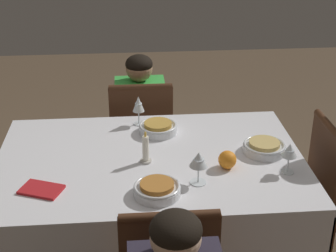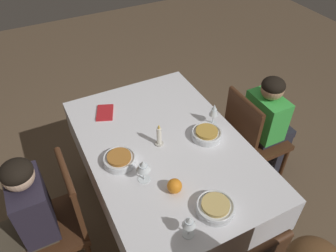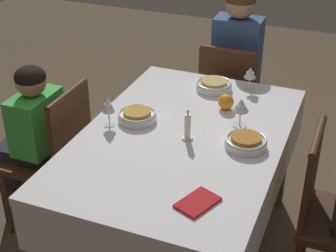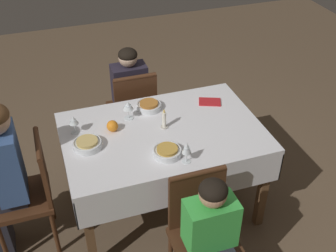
{
  "view_description": "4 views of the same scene",
  "coord_description": "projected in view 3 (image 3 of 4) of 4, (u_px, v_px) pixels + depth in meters",
  "views": [
    {
      "loc": [
        -0.09,
        -2.08,
        1.94
      ],
      "look_at": [
        0.08,
        -0.03,
        0.94
      ],
      "focal_mm": 55.0,
      "sensor_mm": 36.0,
      "label": 1
    },
    {
      "loc": [
        1.3,
        -0.64,
        2.2
      ],
      "look_at": [
        -0.08,
        0.06,
        0.84
      ],
      "focal_mm": 35.0,
      "sensor_mm": 36.0,
      "label": 2
    },
    {
      "loc": [
        -1.99,
        -0.72,
        2.03
      ],
      "look_at": [
        -0.09,
        0.04,
        0.85
      ],
      "focal_mm": 55.0,
      "sensor_mm": 36.0,
      "label": 3
    },
    {
      "loc": [
        0.73,
        2.3,
        2.56
      ],
      "look_at": [
        -0.02,
        0.06,
        0.84
      ],
      "focal_mm": 45.0,
      "sensor_mm": 36.0,
      "label": 4
    }
  ],
  "objects": [
    {
      "name": "dining_table",
      "position": [
        182.0,
        152.0,
        2.51
      ],
      "size": [
        1.43,
        0.95,
        0.76
      ],
      "color": "silver",
      "rests_on": "ground_plane"
    },
    {
      "name": "chair_east",
      "position": [
        230.0,
        99.0,
        3.38
      ],
      "size": [
        0.4,
        0.4,
        0.89
      ],
      "rotation": [
        0.0,
        0.0,
        1.57
      ],
      "color": "#472816",
      "rests_on": "ground_plane"
    },
    {
      "name": "chair_north",
      "position": [
        56.0,
        153.0,
        2.81
      ],
      "size": [
        0.4,
        0.4,
        0.89
      ],
      "rotation": [
        0.0,
        0.0,
        3.14
      ],
      "color": "#472816",
      "rests_on": "ground_plane"
    },
    {
      "name": "chair_south",
      "position": [
        331.0,
        210.0,
        2.39
      ],
      "size": [
        0.4,
        0.4,
        0.89
      ],
      "color": "#472816",
      "rests_on": "ground_plane"
    },
    {
      "name": "person_adult_denim",
      "position": [
        238.0,
        65.0,
        3.41
      ],
      "size": [
        0.34,
        0.3,
        1.21
      ],
      "rotation": [
        0.0,
        0.0,
        1.57
      ],
      "color": "#282833",
      "rests_on": "ground_plane"
    },
    {
      "name": "person_child_green",
      "position": [
        29.0,
        140.0,
        2.84
      ],
      "size": [
        0.3,
        0.33,
        1.0
      ],
      "rotation": [
        0.0,
        0.0,
        3.14
      ],
      "color": "#282833",
      "rests_on": "ground_plane"
    },
    {
      "name": "bowl_east",
      "position": [
        214.0,
        85.0,
        2.89
      ],
      "size": [
        0.2,
        0.2,
        0.06
      ],
      "color": "silver",
      "rests_on": "dining_table"
    },
    {
      "name": "wine_glass_east",
      "position": [
        250.0,
        74.0,
        2.83
      ],
      "size": [
        0.07,
        0.07,
        0.14
      ],
      "color": "white",
      "rests_on": "dining_table"
    },
    {
      "name": "bowl_north",
      "position": [
        137.0,
        115.0,
        2.58
      ],
      "size": [
        0.19,
        0.19,
        0.06
      ],
      "color": "silver",
      "rests_on": "dining_table"
    },
    {
      "name": "wine_glass_north",
      "position": [
        108.0,
        105.0,
        2.49
      ],
      "size": [
        0.06,
        0.06,
        0.16
      ],
      "color": "white",
      "rests_on": "dining_table"
    },
    {
      "name": "bowl_south",
      "position": [
        246.0,
        142.0,
        2.36
      ],
      "size": [
        0.19,
        0.19,
        0.06
      ],
      "color": "silver",
      "rests_on": "dining_table"
    },
    {
      "name": "wine_glass_south",
      "position": [
        241.0,
        106.0,
        2.49
      ],
      "size": [
        0.08,
        0.08,
        0.15
      ],
      "color": "white",
      "rests_on": "dining_table"
    },
    {
      "name": "candle_centerpiece",
      "position": [
        188.0,
        128.0,
        2.4
      ],
      "size": [
        0.05,
        0.05,
        0.16
      ],
      "color": "beige",
      "rests_on": "dining_table"
    },
    {
      "name": "orange_fruit",
      "position": [
        226.0,
        102.0,
        2.68
      ],
      "size": [
        0.08,
        0.08,
        0.08
      ],
      "primitive_type": "sphere",
      "color": "orange",
      "rests_on": "dining_table"
    },
    {
      "name": "napkin_red_folded",
      "position": [
        198.0,
        202.0,
        2.01
      ],
      "size": [
        0.2,
        0.17,
        0.01
      ],
      "rotation": [
        0.0,
        0.0,
        -0.38
      ],
      "color": "red",
      "rests_on": "dining_table"
    }
  ]
}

